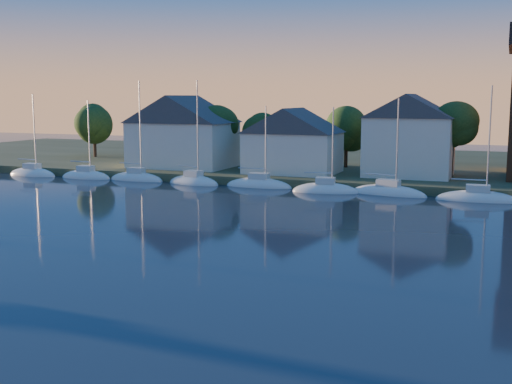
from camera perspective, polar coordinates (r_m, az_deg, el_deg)
The scene contains 7 objects.
shoreline_land at distance 96.63m, azimuth 10.04°, elevation 2.13°, with size 160.00×50.00×2.00m, color #333C23.
wooden_dock at distance 74.41m, azimuth 6.46°, elevation 0.34°, with size 120.00×3.00×1.00m, color brown.
clubhouse_west at distance 87.54m, azimuth -6.51°, elevation 5.45°, with size 13.65×9.45×9.64m.
clubhouse_centre at distance 80.36m, azimuth 3.31°, elevation 4.66°, with size 11.55×8.40×8.08m.
clubhouse_east at distance 79.06m, azimuth 13.50°, elevation 5.01°, with size 10.50×8.40×9.80m.
tree_line at distance 83.98m, azimuth 9.84°, elevation 6.11°, with size 93.40×5.40×8.90m.
moored_fleet at distance 72.70m, azimuth 2.80°, elevation 0.27°, with size 79.50×2.40×12.05m.
Camera 1 is at (19.14, -19.14, 10.43)m, focal length 45.00 mm.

